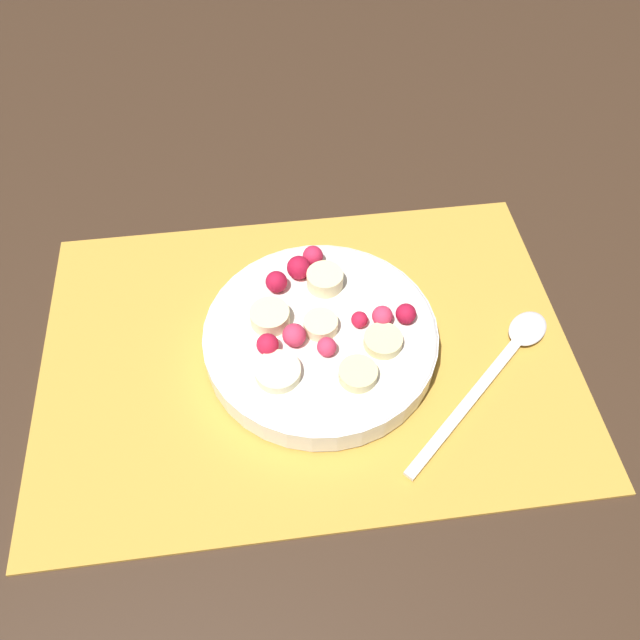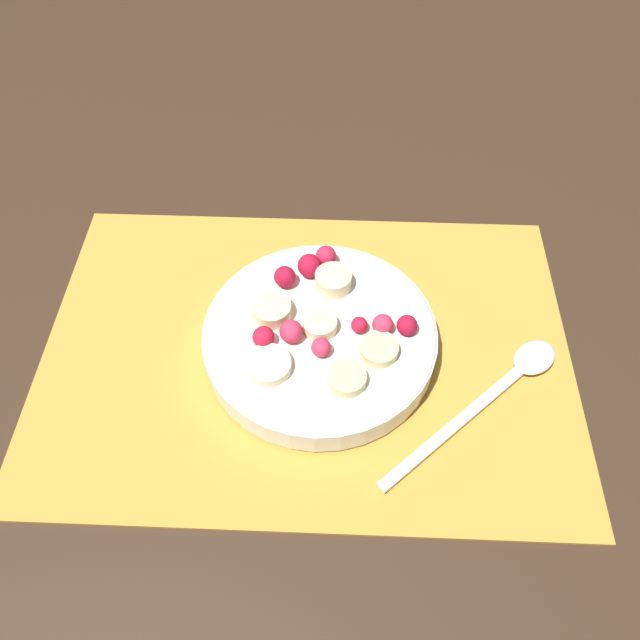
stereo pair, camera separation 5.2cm
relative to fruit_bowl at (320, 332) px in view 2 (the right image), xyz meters
name	(u,v)px [view 2 (the right image)]	position (x,y,z in m)	size (l,w,h in m)	color
ground_plane	(307,350)	(0.01, 0.00, -0.02)	(3.00, 3.00, 0.00)	#382619
placemat	(307,348)	(0.01, 0.00, -0.02)	(0.46, 0.32, 0.01)	gold
fruit_bowl	(320,332)	(0.00, 0.00, 0.00)	(0.20, 0.20, 0.05)	white
spoon	(506,381)	(-0.16, 0.04, -0.01)	(0.16, 0.15, 0.01)	silver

